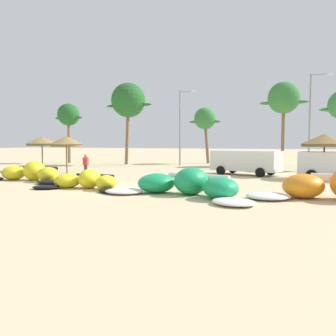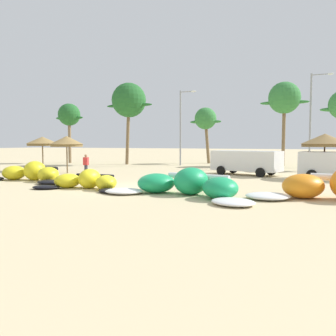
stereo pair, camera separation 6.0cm
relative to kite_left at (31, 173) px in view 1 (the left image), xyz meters
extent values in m
plane|color=beige|center=(6.95, -0.83, -0.48)|extent=(260.00, 260.00, 0.00)
ellipsoid|color=yellow|center=(-1.44, -0.01, -0.02)|extent=(1.93, 1.97, 0.93)
ellipsoid|color=yellow|center=(0.00, 0.35, 0.15)|extent=(1.30, 1.50, 1.26)
ellipsoid|color=yellow|center=(1.44, -0.02, -0.02)|extent=(1.93, 1.97, 0.93)
ellipsoid|color=black|center=(2.35, -0.97, -0.36)|extent=(1.85, 1.74, 0.25)
cylinder|color=black|center=(0.00, 0.87, 0.27)|extent=(2.75, 0.25, 0.25)
cube|color=black|center=(0.00, 0.20, 0.15)|extent=(1.00, 0.54, 0.04)
ellipsoid|color=black|center=(3.81, -2.82, -0.38)|extent=(1.75, 1.55, 0.21)
ellipsoid|color=yellow|center=(4.55, -2.00, -0.10)|extent=(1.70, 1.81, 0.77)
ellipsoid|color=yellow|center=(5.74, -1.65, 0.04)|extent=(1.14, 1.48, 1.04)
ellipsoid|color=yellow|center=(6.96, -1.92, -0.10)|extent=(1.74, 1.81, 0.77)
ellipsoid|color=black|center=(7.75, -2.69, -0.38)|extent=(1.71, 1.49, 0.21)
cylinder|color=black|center=(5.73, -1.15, 0.14)|extent=(2.31, 0.28, 0.21)
cube|color=black|center=(5.75, -1.80, 0.04)|extent=(0.86, 0.55, 0.04)
ellipsoid|color=white|center=(8.48, -2.73, -0.35)|extent=(2.09, 1.84, 0.26)
ellipsoid|color=#199E5B|center=(9.77, -1.81, -0.01)|extent=(2.42, 2.41, 0.95)
ellipsoid|color=#199E5B|center=(11.53, -1.70, 0.16)|extent=(1.87, 2.11, 1.28)
ellipsoid|color=#199E5B|center=(13.14, -2.44, -0.01)|extent=(2.18, 2.34, 0.95)
ellipsoid|color=white|center=(14.00, -3.76, -0.35)|extent=(2.39, 2.28, 0.26)
cylinder|color=white|center=(11.65, -1.06, 0.31)|extent=(3.29, 0.90, 0.30)
cube|color=white|center=(11.50, -1.88, 0.16)|extent=(1.30, 0.88, 0.04)
ellipsoid|color=white|center=(15.06, -1.78, -0.34)|extent=(2.11, 1.92, 0.29)
ellipsoid|color=orange|center=(16.44, -0.82, 0.06)|extent=(2.51, 2.50, 1.08)
cylinder|color=brown|center=(-4.92, 6.44, 0.71)|extent=(0.10, 0.10, 2.38)
cone|color=olive|center=(-4.92, 6.44, 2.19)|extent=(2.69, 2.69, 0.60)
cylinder|color=olive|center=(-4.92, 6.44, 1.79)|extent=(2.55, 2.55, 0.20)
cylinder|color=brown|center=(-1.60, 5.54, 0.68)|extent=(0.10, 0.10, 2.33)
cone|color=olive|center=(-1.60, 5.54, 2.18)|extent=(2.65, 2.65, 0.66)
cylinder|color=olive|center=(-1.60, 5.54, 1.75)|extent=(2.52, 2.52, 0.20)
cylinder|color=brown|center=(17.40, 8.76, 0.70)|extent=(0.10, 0.10, 2.37)
cone|color=olive|center=(17.40, 8.76, 2.23)|extent=(3.12, 3.12, 0.70)
cylinder|color=brown|center=(17.40, 8.76, 1.78)|extent=(2.96, 2.96, 0.20)
cube|color=black|center=(16.94, 8.57, 0.87)|extent=(1.42, 2.02, 0.56)
cylinder|color=black|center=(16.66, 7.63, -0.14)|extent=(0.70, 0.32, 0.68)
cylinder|color=black|center=(16.89, 9.54, -0.14)|extent=(0.70, 0.32, 0.68)
cube|color=white|center=(11.99, 9.57, 0.61)|extent=(5.47, 3.24, 1.50)
cube|color=black|center=(10.63, 9.93, 0.87)|extent=(1.74, 2.20, 0.56)
cylinder|color=black|center=(10.20, 9.02, -0.14)|extent=(0.72, 0.41, 0.68)
cylinder|color=black|center=(10.71, 10.93, -0.14)|extent=(0.72, 0.41, 0.68)
cylinder|color=black|center=(13.27, 8.20, -0.14)|extent=(0.72, 0.41, 0.68)
cylinder|color=black|center=(13.79, 10.11, -0.14)|extent=(0.72, 0.41, 0.68)
cylinder|color=#383842|center=(1.70, 3.55, -0.06)|extent=(0.24, 0.24, 0.85)
cube|color=red|center=(1.70, 3.55, 0.65)|extent=(0.36, 0.22, 0.56)
sphere|color=#9E7051|center=(1.70, 3.55, 1.04)|extent=(0.20, 0.20, 0.20)
cylinder|color=#7F6647|center=(-10.91, 17.53, 2.45)|extent=(0.36, 0.36, 5.86)
sphere|color=#236028|center=(-10.90, 17.53, 5.38)|extent=(2.67, 2.67, 2.67)
ellipsoid|color=#236028|center=(-11.97, 17.53, 4.98)|extent=(1.87, 0.50, 0.36)
ellipsoid|color=#236028|center=(-9.84, 17.53, 4.98)|extent=(1.87, 0.50, 0.36)
cylinder|color=brown|center=(-2.80, 17.56, 3.12)|extent=(0.68, 0.36, 7.22)
sphere|color=#236028|center=(-2.64, 17.56, 6.72)|extent=(3.83, 3.83, 3.83)
ellipsoid|color=#236028|center=(-4.18, 17.56, 6.15)|extent=(2.68, 0.50, 0.36)
ellipsoid|color=#236028|center=(-1.11, 17.56, 6.15)|extent=(2.68, 0.50, 0.36)
cylinder|color=brown|center=(4.80, 23.17, 2.18)|extent=(0.81, 0.36, 5.34)
sphere|color=#337A38|center=(4.57, 23.17, 4.85)|extent=(2.59, 2.59, 2.59)
ellipsoid|color=#337A38|center=(3.54, 23.17, 4.46)|extent=(1.81, 0.50, 0.36)
ellipsoid|color=#337A38|center=(5.60, 23.17, 4.46)|extent=(1.81, 0.50, 0.36)
cylinder|color=brown|center=(13.55, 22.26, 3.13)|extent=(0.37, 0.36, 7.22)
sphere|color=#337A38|center=(13.55, 22.26, 6.74)|extent=(3.36, 3.36, 3.36)
ellipsoid|color=#337A38|center=(12.20, 22.26, 6.23)|extent=(2.35, 0.50, 0.36)
ellipsoid|color=#337A38|center=(14.89, 22.26, 6.23)|extent=(2.35, 0.50, 0.36)
ellipsoid|color=#337A38|center=(17.95, 18.01, 4.97)|extent=(1.85, 0.50, 0.36)
cylinder|color=gray|center=(3.21, 18.44, 3.54)|extent=(0.18, 0.18, 8.05)
cylinder|color=gray|center=(3.95, 18.44, 7.41)|extent=(1.47, 0.10, 0.10)
ellipsoid|color=silver|center=(4.68, 18.44, 7.41)|extent=(0.56, 0.24, 0.20)
cylinder|color=gray|center=(16.21, 19.90, 4.08)|extent=(0.18, 0.18, 9.13)
cylinder|color=gray|center=(17.05, 19.90, 8.50)|extent=(1.67, 0.10, 0.10)
ellipsoid|color=silver|center=(17.88, 19.90, 8.50)|extent=(0.56, 0.24, 0.20)
camera|label=1|loc=(16.96, -17.35, 1.95)|focal=37.68mm
camera|label=2|loc=(17.02, -17.32, 1.95)|focal=37.68mm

